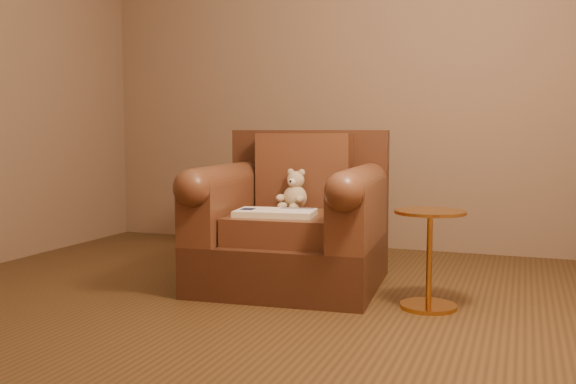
% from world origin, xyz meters
% --- Properties ---
extents(floor, '(4.00, 4.00, 0.00)m').
position_xyz_m(floor, '(0.00, 0.00, 0.00)').
color(floor, '#4D341A').
rests_on(floor, ground).
extents(armchair, '(1.10, 1.05, 0.93)m').
position_xyz_m(armchair, '(0.13, 0.61, 0.36)').
color(armchair, '#412315').
rests_on(armchair, floor).
extents(teddy_bear, '(0.18, 0.21, 0.25)m').
position_xyz_m(teddy_bear, '(0.11, 0.70, 0.54)').
color(teddy_bear, tan).
rests_on(teddy_bear, armchair).
extents(guidebook, '(0.48, 0.33, 0.04)m').
position_xyz_m(guidebook, '(0.11, 0.38, 0.46)').
color(guidebook, beige).
rests_on(guidebook, armchair).
extents(side_table, '(0.37, 0.37, 0.51)m').
position_xyz_m(side_table, '(0.98, 0.35, 0.28)').
color(side_table, '#C48335').
rests_on(side_table, floor).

